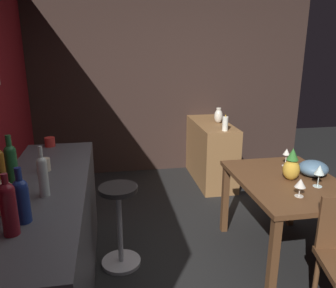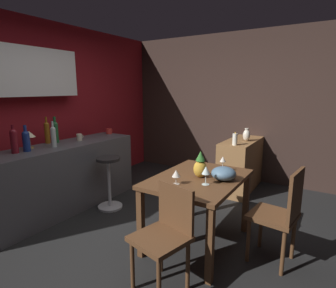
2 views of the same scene
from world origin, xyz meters
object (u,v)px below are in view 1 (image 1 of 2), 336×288
object	(u,v)px
wine_glass_right	(287,153)
counter_lamp	(3,187)
wine_bottle_clear	(43,174)
cup_cream	(45,165)
bar_stool	(120,224)
pineapple_centerpiece	(292,166)
vase_ceramic_ivory	(218,116)
wine_bottle_amber	(0,169)
wine_bottle_green	(11,163)
cup_red	(50,142)
fruit_bowl	(313,168)
wine_bottle_cobalt	(21,198)
sideboard_cabinet	(211,152)
pillar_candle_tall	(225,124)
wine_glass_left	(320,171)
wine_glass_center	(300,184)
wine_bottle_ruby	(9,207)
dining_table	(288,191)

from	to	relation	value
wine_glass_right	counter_lamp	distance (m)	2.37
wine_bottle_clear	cup_cream	distance (m)	0.48
bar_stool	pineapple_centerpiece	xyz separation A→B (m)	(-0.14, -1.43, 0.47)
counter_lamp	vase_ceramic_ivory	xyz separation A→B (m)	(2.34, -2.03, -0.15)
wine_bottle_amber	counter_lamp	world-z (taller)	wine_bottle_amber
bar_stool	vase_ceramic_ivory	xyz separation A→B (m)	(1.65, -1.38, 0.53)
wine_bottle_green	cup_red	size ratio (longest dim) A/B	2.79
cup_red	vase_ceramic_ivory	xyz separation A→B (m)	(1.00, -1.98, -0.03)
wine_glass_right	fruit_bowl	xyz separation A→B (m)	(-0.26, -0.11, -0.06)
bar_stool	wine_bottle_cobalt	distance (m)	1.16
sideboard_cabinet	counter_lamp	bearing A→B (deg)	140.58
pillar_candle_tall	vase_ceramic_ivory	bearing A→B (deg)	-6.88
wine_bottle_clear	wine_bottle_cobalt	size ratio (longest dim) A/B	1.05
wine_bottle_clear	wine_bottle_cobalt	xyz separation A→B (m)	(-0.33, 0.06, -0.01)
wine_bottle_green	cup_cream	world-z (taller)	wine_bottle_green
wine_bottle_cobalt	vase_ceramic_ivory	distance (m)	3.11
wine_glass_left	cup_red	bearing A→B (deg)	65.99
fruit_bowl	bar_stool	bearing A→B (deg)	86.89
cup_red	counter_lamp	world-z (taller)	counter_lamp
wine_glass_center	wine_bottle_clear	size ratio (longest dim) A/B	0.42
wine_bottle_green	wine_bottle_cobalt	distance (m)	0.55
wine_glass_center	cup_red	world-z (taller)	cup_red
wine_bottle_clear	wine_bottle_amber	bearing A→B (deg)	69.70
wine_bottle_clear	cup_cream	world-z (taller)	wine_bottle_clear
wine_bottle_clear	wine_bottle_cobalt	distance (m)	0.33
wine_bottle_ruby	counter_lamp	distance (m)	0.25
sideboard_cabinet	pineapple_centerpiece	world-z (taller)	pineapple_centerpiece
wine_bottle_clear	dining_table	bearing A→B (deg)	-80.23
dining_table	wine_glass_right	bearing A→B (deg)	-23.16
sideboard_cabinet	wine_bottle_amber	size ratio (longest dim) A/B	3.02
bar_stool	wine_bottle_green	distance (m)	1.02
pineapple_centerpiece	pillar_candle_tall	bearing A→B (deg)	4.17
wine_bottle_green	wine_bottle_ruby	bearing A→B (deg)	-167.40
pineapple_centerpiece	vase_ceramic_ivory	bearing A→B (deg)	1.63
wine_glass_left	wine_glass_center	bearing A→B (deg)	120.24
wine_glass_right	wine_bottle_amber	distance (m)	2.37
dining_table	fruit_bowl	world-z (taller)	fruit_bowl
dining_table	sideboard_cabinet	world-z (taller)	sideboard_cabinet
sideboard_cabinet	wine_bottle_cobalt	size ratio (longest dim) A/B	3.49
wine_glass_center	wine_bottle_green	bearing A→B (deg)	84.93
pineapple_centerpiece	wine_bottle_amber	distance (m)	2.20
sideboard_cabinet	wine_bottle_ruby	size ratio (longest dim) A/B	3.32
sideboard_cabinet	wine_bottle_cobalt	xyz separation A→B (m)	(-2.49, 1.83, 0.63)
wine_glass_center	counter_lamp	bearing A→B (deg)	96.65
cup_red	pillar_candle_tall	distance (m)	2.02
wine_bottle_green	wine_bottle_cobalt	xyz separation A→B (m)	(-0.52, -0.18, -0.02)
wine_bottle_ruby	fruit_bowl	bearing A→B (deg)	-69.57
dining_table	wine_bottle_cobalt	distance (m)	2.09
sideboard_cabinet	bar_stool	world-z (taller)	sideboard_cabinet
wine_bottle_amber	pillar_candle_tall	distance (m)	2.63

